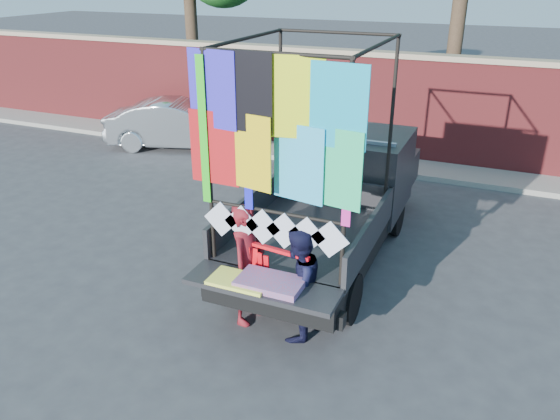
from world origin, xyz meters
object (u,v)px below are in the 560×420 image
at_px(pickup_truck, 340,193).
at_px(sedan, 180,124).
at_px(woman, 248,264).
at_px(man, 298,285).

relative_size(pickup_truck, sedan, 1.50).
bearing_deg(woman, sedan, 42.92).
bearing_deg(man, pickup_truck, -162.14).
relative_size(sedan, man, 2.49).
relative_size(pickup_truck, man, 3.73).
height_order(sedan, woman, woman).
xyz_separation_m(pickup_truck, sedan, (-5.55, 3.61, -0.28)).
bearing_deg(sedan, man, -155.90).
xyz_separation_m(woman, man, (0.75, -0.10, -0.08)).
height_order(pickup_truck, man, pickup_truck).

